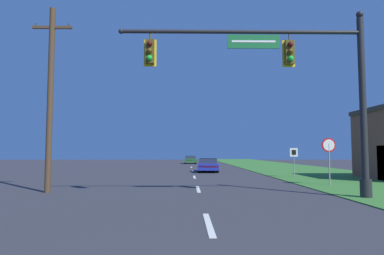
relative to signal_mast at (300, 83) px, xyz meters
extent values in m
cube|color=#38752D|center=(6.56, 19.34, -4.50)|extent=(10.00, 110.00, 0.04)
cube|color=silver|center=(-3.94, -4.66, -4.52)|extent=(0.16, 2.80, 0.01)
cube|color=silver|center=(-3.94, 3.34, -4.52)|extent=(0.16, 2.80, 0.01)
cube|color=silver|center=(-3.94, 11.34, -4.52)|extent=(0.16, 2.80, 0.01)
cube|color=silver|center=(-3.94, 19.34, -4.52)|extent=(0.16, 2.80, 0.01)
cube|color=silver|center=(-3.94, 27.34, -4.52)|extent=(0.16, 2.80, 0.01)
cube|color=black|center=(7.61, 7.68, -3.42)|extent=(0.10, 1.20, 2.20)
cylinder|color=#232326|center=(2.46, 0.00, -4.13)|extent=(0.44, 0.44, 0.70)
cylinder|color=#232326|center=(2.46, 0.00, -0.92)|extent=(0.26, 0.26, 7.12)
sphere|color=#232326|center=(2.46, 0.00, 2.78)|extent=(0.28, 0.28, 0.28)
cylinder|color=#232326|center=(-2.32, 0.00, 2.04)|extent=(9.55, 0.16, 0.16)
sphere|color=#232326|center=(-7.10, 0.00, 2.04)|extent=(0.21, 0.21, 0.21)
cube|color=#196B33|center=(-1.84, 0.00, 1.64)|extent=(2.07, 0.06, 0.55)
cube|color=white|center=(-1.84, -0.03, 1.64)|extent=(1.74, 0.01, 0.08)
cylinder|color=#4C4214|center=(-5.95, 0.00, 1.86)|extent=(0.06, 0.06, 0.35)
cube|color=yellow|center=(-5.95, 0.14, 1.21)|extent=(0.50, 0.03, 1.11)
cube|color=#4C4214|center=(-5.95, 0.00, 1.21)|extent=(0.34, 0.24, 0.95)
sphere|color=#4C0F0C|center=(-5.95, -0.14, 1.50)|extent=(0.22, 0.22, 0.22)
sphere|color=#51380F|center=(-5.95, -0.14, 1.21)|extent=(0.22, 0.22, 0.22)
sphere|color=green|center=(-5.95, -0.14, 0.93)|extent=(0.22, 0.22, 0.22)
cylinder|color=#4C4214|center=(-0.41, 0.00, 1.86)|extent=(0.06, 0.06, 0.35)
cube|color=yellow|center=(-0.41, 0.14, 1.21)|extent=(0.50, 0.03, 1.11)
cube|color=#4C4214|center=(-0.41, 0.00, 1.21)|extent=(0.34, 0.24, 0.95)
sphere|color=#4C0F0C|center=(-0.41, -0.14, 1.50)|extent=(0.22, 0.22, 0.22)
sphere|color=#51380F|center=(-0.41, -0.14, 1.21)|extent=(0.22, 0.22, 0.22)
sphere|color=green|center=(-0.41, -0.14, 0.93)|extent=(0.22, 0.22, 0.22)
cylinder|color=black|center=(-1.67, 19.63, -4.20)|extent=(0.22, 0.64, 0.64)
cylinder|color=black|center=(-3.27, 19.72, -4.20)|extent=(0.22, 0.64, 0.64)
cylinder|color=black|center=(-1.84, 16.40, -4.20)|extent=(0.22, 0.64, 0.64)
cylinder|color=black|center=(-3.44, 16.49, -4.20)|extent=(0.22, 0.64, 0.64)
cube|color=#1E2D9E|center=(-2.55, 18.06, -4.02)|extent=(2.06, 4.73, 0.55)
cube|color=#283342|center=(-2.55, 18.18, -3.54)|extent=(1.70, 2.03, 0.42)
cube|color=#1E2D9E|center=(-2.55, 18.18, -3.36)|extent=(1.66, 1.99, 0.06)
cube|color=#B71414|center=(-2.67, 15.77, -3.96)|extent=(1.68, 0.15, 0.14)
cylinder|color=black|center=(-3.12, 42.03, -4.20)|extent=(0.22, 0.64, 0.64)
cylinder|color=black|center=(-4.72, 42.03, -4.20)|extent=(0.22, 0.64, 0.64)
cylinder|color=black|center=(-3.12, 39.11, -4.20)|extent=(0.22, 0.64, 0.64)
cylinder|color=black|center=(-4.72, 39.11, -4.20)|extent=(0.22, 0.64, 0.64)
cube|color=#235B2D|center=(-3.92, 40.57, -4.02)|extent=(1.82, 4.32, 0.55)
cube|color=#283342|center=(-3.92, 40.68, -3.54)|extent=(1.60, 1.82, 0.42)
cube|color=#235B2D|center=(-3.92, 40.68, -3.36)|extent=(1.57, 1.78, 0.06)
cube|color=#B71414|center=(-3.92, 38.44, -3.96)|extent=(1.67, 0.06, 0.14)
cylinder|color=gray|center=(3.15, 5.04, -3.38)|extent=(0.07, 0.07, 2.20)
cylinder|color=red|center=(3.15, 5.04, -2.36)|extent=(0.76, 0.04, 0.76)
cylinder|color=white|center=(3.15, 5.02, -2.36)|extent=(0.61, 0.01, 0.61)
cylinder|color=gray|center=(3.06, 10.78, -3.48)|extent=(0.06, 0.06, 2.00)
cube|color=white|center=(3.06, 10.78, -2.75)|extent=(0.55, 0.04, 0.60)
cube|color=black|center=(3.06, 10.76, -2.75)|extent=(0.31, 0.01, 0.34)
cylinder|color=#4C3823|center=(-10.65, 2.09, -0.33)|extent=(0.26, 0.26, 8.38)
cube|color=#4C3823|center=(-10.65, 2.09, 2.96)|extent=(1.80, 0.12, 0.12)
cylinder|color=#333338|center=(-11.40, 2.09, 3.08)|extent=(0.08, 0.08, 0.12)
cylinder|color=#333338|center=(-9.90, 2.09, 3.08)|extent=(0.08, 0.08, 0.12)
camera|label=1|loc=(-4.49, -13.26, -2.74)|focal=32.00mm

